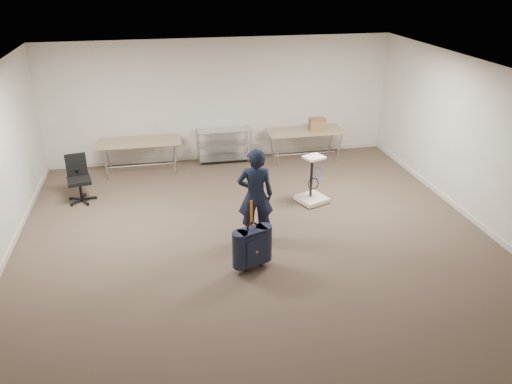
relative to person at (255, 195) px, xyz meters
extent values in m
plane|color=#4D3C2E|center=(-0.01, -0.50, -0.82)|extent=(9.00, 9.00, 0.00)
plane|color=silver|center=(-0.01, 4.00, 0.58)|extent=(8.00, 0.00, 8.00)
plane|color=silver|center=(3.99, -0.50, 0.58)|extent=(0.00, 9.00, 9.00)
plane|color=silver|center=(-0.01, -0.50, 1.98)|extent=(8.00, 8.00, 0.00)
cube|color=beige|center=(-0.01, 3.99, -0.77)|extent=(8.00, 0.02, 0.10)
cube|color=beige|center=(3.98, -0.50, -0.77)|extent=(0.02, 9.00, 0.10)
cube|color=#9E7E61|center=(-1.91, 3.45, -0.10)|extent=(1.80, 0.75, 0.03)
cylinder|color=#989BA0|center=(-1.91, 3.45, -0.67)|extent=(1.50, 0.02, 0.02)
cylinder|color=#989BA0|center=(-2.66, 3.15, -0.47)|extent=(0.13, 0.04, 0.69)
cylinder|color=#989BA0|center=(-1.16, 3.15, -0.47)|extent=(0.13, 0.04, 0.69)
cylinder|color=#989BA0|center=(-2.66, 3.75, -0.47)|extent=(0.13, 0.04, 0.69)
cylinder|color=#989BA0|center=(-1.16, 3.75, -0.47)|extent=(0.13, 0.04, 0.69)
cube|color=#9E7E61|center=(1.89, 3.45, -0.10)|extent=(1.80, 0.75, 0.03)
cylinder|color=#989BA0|center=(1.89, 3.45, -0.67)|extent=(1.50, 0.02, 0.02)
cylinder|color=#989BA0|center=(1.14, 3.15, -0.47)|extent=(0.13, 0.04, 0.69)
cylinder|color=#989BA0|center=(2.64, 3.15, -0.47)|extent=(0.13, 0.04, 0.69)
cylinder|color=#989BA0|center=(1.14, 3.75, -0.47)|extent=(0.13, 0.04, 0.69)
cylinder|color=#989BA0|center=(2.64, 3.75, -0.47)|extent=(0.13, 0.04, 0.69)
cylinder|color=silver|center=(-0.61, 3.48, -0.42)|extent=(0.02, 0.02, 0.80)
cylinder|color=silver|center=(0.59, 3.48, -0.42)|extent=(0.02, 0.02, 0.80)
cylinder|color=silver|center=(-0.61, 3.93, -0.42)|extent=(0.02, 0.02, 0.80)
cylinder|color=silver|center=(0.59, 3.93, -0.42)|extent=(0.02, 0.02, 0.80)
cube|color=silver|center=(-0.01, 3.70, -0.72)|extent=(1.20, 0.45, 0.02)
cube|color=silver|center=(-0.01, 3.70, -0.37)|extent=(1.20, 0.45, 0.02)
cube|color=silver|center=(-0.01, 3.70, -0.04)|extent=(1.20, 0.45, 0.01)
imported|color=black|center=(0.00, 0.00, 0.00)|extent=(0.64, 0.47, 1.63)
cube|color=black|center=(-0.23, -0.89, -0.42)|extent=(0.48, 0.38, 0.58)
cube|color=black|center=(-0.24, -0.87, -0.72)|extent=(0.42, 0.29, 0.03)
cylinder|color=black|center=(-0.36, -0.94, -0.78)|extent=(0.05, 0.08, 0.08)
cylinder|color=black|center=(-0.10, -0.85, -0.78)|extent=(0.05, 0.08, 0.08)
torus|color=black|center=(-0.23, -0.89, -0.09)|extent=(0.18, 0.09, 0.18)
cube|color=orange|center=(-0.24, -0.87, 0.12)|extent=(0.04, 0.02, 0.45)
cylinder|color=black|center=(-3.07, 2.12, -0.77)|extent=(0.56, 0.56, 0.08)
cylinder|color=black|center=(-3.07, 2.12, -0.58)|extent=(0.06, 0.06, 0.37)
cube|color=black|center=(-3.07, 2.12, -0.38)|extent=(0.51, 0.51, 0.07)
cube|color=black|center=(-3.11, 2.33, -0.11)|extent=(0.40, 0.13, 0.45)
cube|color=beige|center=(1.38, 1.19, -0.75)|extent=(0.67, 0.67, 0.08)
cylinder|color=black|center=(1.17, 0.98, -0.80)|extent=(0.06, 0.06, 0.04)
cylinder|color=black|center=(1.38, 1.24, -0.30)|extent=(0.05, 0.05, 0.83)
cube|color=beige|center=(1.38, 1.19, 0.12)|extent=(0.45, 0.42, 0.04)
torus|color=blue|center=(1.43, 1.11, -0.19)|extent=(0.29, 0.20, 0.26)
cube|color=olive|center=(2.16, 3.41, 0.05)|extent=(0.39, 0.30, 0.28)
camera|label=1|loc=(-1.47, -7.26, 3.48)|focal=35.00mm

